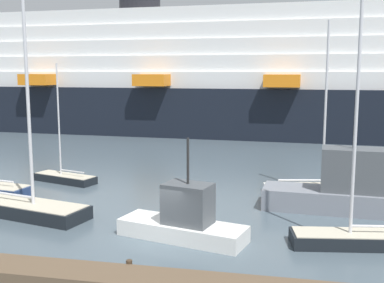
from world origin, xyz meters
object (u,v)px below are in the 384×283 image
sailboat_2 (315,186)px  fishing_boat_1 (184,220)px  sailboat_3 (65,177)px  cruise_ship (285,81)px  sailboat_1 (361,235)px  fishing_boat_0 (347,189)px  sailboat_0 (25,205)px

sailboat_2 → fishing_boat_1: size_ratio=1.70×
sailboat_2 → sailboat_3: (-17.23, -0.27, -0.10)m
sailboat_2 → sailboat_3: sailboat_2 is taller
sailboat_2 → cruise_ship: size_ratio=0.10×
sailboat_1 → fishing_boat_0: size_ratio=1.28×
sailboat_1 → sailboat_2: 9.18m
sailboat_2 → fishing_boat_0: (1.53, -3.61, 0.79)m
sailboat_1 → cruise_ship: size_ratio=0.11×
cruise_ship → sailboat_3: bearing=-114.0°
sailboat_0 → fishing_boat_1: (9.34, -1.85, 0.37)m
sailboat_1 → sailboat_3: size_ratio=1.39×
fishing_boat_1 → sailboat_2: bearing=71.0°
sailboat_0 → cruise_ship: bearing=83.5°
sailboat_0 → fishing_boat_1: 9.53m
cruise_ship → fishing_boat_1: bearing=-93.2°
sailboat_2 → fishing_boat_1: 11.66m
sailboat_3 → fishing_boat_1: 14.35m
sailboat_2 → sailboat_0: bearing=-164.5°
sailboat_1 → sailboat_3: sailboat_1 is taller
sailboat_2 → sailboat_3: size_ratio=1.30×
sailboat_1 → cruise_ship: bearing=-92.9°
sailboat_2 → fishing_boat_1: bearing=-134.6°
sailboat_3 → cruise_ship: bearing=-99.5°
sailboat_2 → fishing_boat_0: 4.00m
sailboat_3 → fishing_boat_0: size_ratio=0.92×
sailboat_2 → cruise_ship: bearing=83.4°
sailboat_0 → cruise_ship: cruise_ship is taller
sailboat_3 → sailboat_0: bearing=118.2°
sailboat_0 → fishing_boat_0: sailboat_0 is taller
sailboat_1 → sailboat_2: bearing=-88.8°
sailboat_0 → fishing_boat_0: 17.84m
cruise_ship → sailboat_1: bearing=-81.4°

